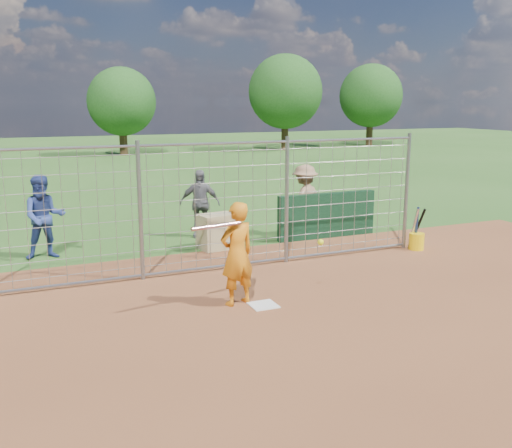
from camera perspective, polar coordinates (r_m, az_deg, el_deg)
name	(u,v)px	position (r m, az deg, el deg)	size (l,w,h in m)	color
ground	(258,302)	(9.60, 0.25, -7.80)	(100.00, 100.00, 0.00)	#2D591E
infield_dirt	(359,380)	(7.18, 10.23, -15.15)	(18.00, 18.00, 0.00)	brown
home_plate	(263,305)	(9.43, 0.74, -8.12)	(0.43, 0.43, 0.02)	silver
dugout_wall	(327,215)	(14.06, 7.10, 0.85)	(2.60, 0.20, 1.10)	#11381E
batter	(237,254)	(9.25, -1.90, -3.01)	(0.63, 0.41, 1.72)	orange
bystander_a	(44,217)	(12.81, -20.41, 0.66)	(0.87, 0.68, 1.79)	navy
bystander_b	(200,203)	(14.03, -5.65, 2.06)	(0.98, 0.41, 1.67)	slate
bystander_c	(305,200)	(14.19, 4.88, 2.39)	(1.14, 0.66, 1.77)	#936E50
equipment_bin	(218,232)	(12.92, -3.87, -0.75)	(0.80, 0.55, 0.80)	tan
equipment_in_play	(243,230)	(8.93, -1.28, -0.62)	(2.31, 0.23, 0.52)	silver
bucket_with_bats	(416,239)	(13.35, 15.75, -1.45)	(0.34, 0.41, 0.98)	yellow
backstop_fence	(217,208)	(11.07, -3.89, 1.62)	(9.08, 0.08, 2.60)	gray
tree_line	(123,95)	(37.02, -13.17, 12.48)	(44.66, 6.72, 6.48)	#3F2B19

